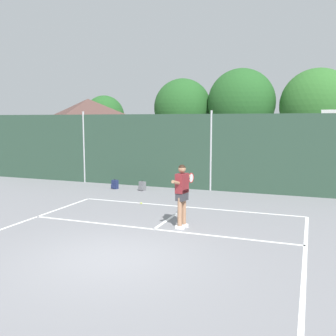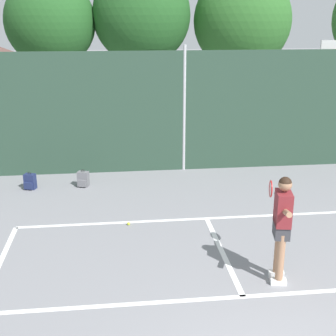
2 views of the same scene
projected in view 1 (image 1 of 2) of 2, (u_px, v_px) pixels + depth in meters
The scene contains 10 objects.
ground_plane at pixel (112, 258), 8.66m from camera, with size 120.00×120.00×0.00m, color gray.
court_markings at pixel (125, 249), 9.26m from camera, with size 8.30×11.10×0.01m.
chainlink_fence at pixel (211, 152), 16.80m from camera, with size 26.09×0.09×3.53m.
basketball_hoop at pixel (331, 139), 16.36m from camera, with size 0.90×0.67×3.55m.
clubhouse_building at pixel (89, 133), 23.68m from camera, with size 6.45×5.69×4.40m.
treeline_backdrop at pixel (286, 105), 25.29m from camera, with size 26.92×4.41×6.62m.
tennis_player at pixel (182, 190), 10.96m from camera, with size 0.32×1.44×1.85m.
tennis_ball at pixel (141, 203), 14.23m from camera, with size 0.07×0.07×0.07m, color #CCE033.
backpack_navy at pixel (115, 185), 17.37m from camera, with size 0.32×0.31×0.46m.
backpack_grey at pixel (142, 186), 16.93m from camera, with size 0.32×0.31×0.46m.
Camera 1 is at (4.12, -7.35, 3.12)m, focal length 40.86 mm.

